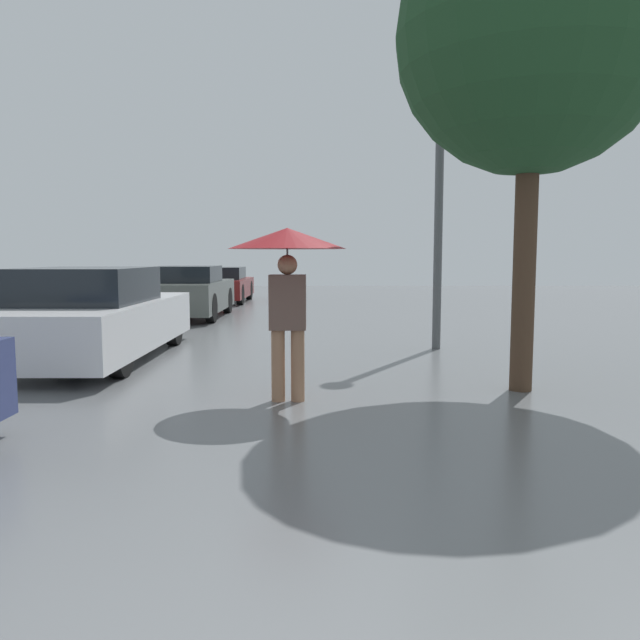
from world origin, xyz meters
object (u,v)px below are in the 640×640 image
street_lamp (443,135)px  parked_car_third (192,293)px  pedestrian (290,256)px  tree (535,38)px  parked_car_second (94,317)px  parked_car_farthest (223,285)px

street_lamp → parked_car_third: bearing=134.5°
pedestrian → tree: size_ratio=0.34×
parked_car_second → tree: (5.56, -2.10, 3.18)m
pedestrian → street_lamp: bearing=58.8°
parked_car_farthest → parked_car_third: bearing=-89.4°
parked_car_farthest → tree: 14.82m
tree → street_lamp: size_ratio=1.02×
tree → street_lamp: 3.18m
street_lamp → pedestrian: bearing=-121.2°
parked_car_second → tree: 6.74m
parked_car_farthest → tree: bearing=-67.7°
tree → pedestrian: bearing=-168.5°
parked_car_second → parked_car_farthest: (0.08, 11.29, -0.07)m
tree → street_lamp: (-0.37, 3.13, -0.41)m
parked_car_third → tree: bearing=-56.8°
parked_car_farthest → street_lamp: (5.11, -10.25, 2.84)m
tree → street_lamp: tree is taller
pedestrian → parked_car_second: size_ratio=0.39×
pedestrian → parked_car_third: 9.29m
parked_car_second → tree: bearing=-20.7°
parked_car_second → parked_car_farthest: size_ratio=1.18×
parked_car_second → street_lamp: street_lamp is taller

